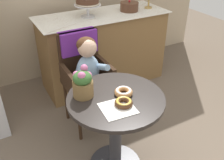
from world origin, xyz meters
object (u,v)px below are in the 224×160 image
wicker_chair (83,65)px  donut_mid (124,92)px  cafe_table (116,120)px  tiered_cake_stand (87,0)px  seated_child (90,68)px  donut_front (123,103)px  round_layer_cake (129,7)px  flower_vase (83,83)px

wicker_chair → donut_mid: size_ratio=7.03×
wicker_chair → donut_mid: 0.72m
cafe_table → tiered_cake_stand: 1.47m
seated_child → donut_front: bearing=-93.5°
wicker_chair → round_layer_cake: round_layer_cake is taller
seated_child → donut_mid: seated_child is taller
donut_mid → round_layer_cake: size_ratio=0.62×
flower_vase → donut_front: bearing=-51.0°
cafe_table → flower_vase: size_ratio=3.15×
seated_child → flower_vase: 0.51m
donut_front → round_layer_cake: size_ratio=0.58×
wicker_chair → tiered_cake_stand: 0.81m
donut_front → round_layer_cake: 1.66m
wicker_chair → donut_mid: bearing=-85.9°
donut_front → round_layer_cake: bearing=57.0°
cafe_table → seated_child: seated_child is taller
flower_vase → wicker_chair: bearing=67.9°
cafe_table → donut_front: (-0.00, -0.11, 0.23)m
wicker_chair → donut_front: bearing=-90.8°
cafe_table → seated_child: size_ratio=0.99×
cafe_table → tiered_cake_stand: (0.37, 1.30, 0.58)m
wicker_chair → seated_child: seated_child is taller
seated_child → tiered_cake_stand: (0.33, 0.74, 0.41)m
cafe_table → donut_front: size_ratio=5.63×
donut_mid → round_layer_cake: bearing=57.0°
donut_mid → round_layer_cake: (0.83, 1.28, 0.21)m
wicker_chair → tiered_cake_stand: bearing=62.9°
round_layer_cake → cafe_table: bearing=-125.1°
cafe_table → donut_mid: bearing=-3.2°
flower_vase → round_layer_cake: (1.09, 1.14, 0.12)m
tiered_cake_stand → donut_front: bearing=-104.7°
flower_vase → round_layer_cake: round_layer_cake is taller
tiered_cake_stand → cafe_table: bearing=-105.8°
seated_child → tiered_cake_stand: tiered_cake_stand is taller
wicker_chair → seated_child: bearing=-88.0°
donut_mid → flower_vase: (-0.26, 0.13, 0.08)m
seated_child → donut_mid: (0.03, -0.56, 0.07)m
wicker_chair → donut_front: wicker_chair is taller
cafe_table → round_layer_cake: (0.90, 1.27, 0.44)m
donut_front → flower_vase: 0.32m
cafe_table → round_layer_cake: size_ratio=3.28×
flower_vase → round_layer_cake: 1.59m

